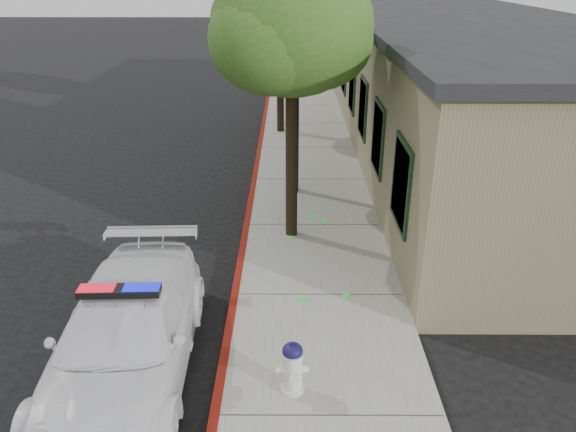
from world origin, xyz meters
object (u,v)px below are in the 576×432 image
(clapboard_building, at_px, (466,88))
(police_car, at_px, (126,334))
(street_tree_far, at_px, (281,10))
(street_tree_mid, at_px, (295,33))
(street_tree_near, at_px, (293,33))
(fire_hydrant, at_px, (292,367))

(clapboard_building, distance_m, police_car, 13.67)
(police_car, relative_size, street_tree_far, 0.88)
(clapboard_building, xyz_separation_m, street_tree_mid, (-5.49, -3.80, 2.07))
(police_car, bearing_deg, clapboard_building, 51.63)
(street_tree_mid, distance_m, street_tree_far, 5.75)
(street_tree_near, bearing_deg, fire_hydrant, -90.05)
(street_tree_near, xyz_separation_m, street_tree_far, (-0.37, 8.42, -0.19))
(street_tree_mid, bearing_deg, street_tree_near, -91.70)
(clapboard_building, xyz_separation_m, street_tree_near, (-5.57, -6.49, 2.37))
(clapboard_building, xyz_separation_m, street_tree_far, (-5.93, 1.93, 2.18))
(street_tree_near, distance_m, street_tree_mid, 2.71)
(street_tree_mid, relative_size, street_tree_far, 0.97)
(street_tree_near, bearing_deg, clapboard_building, 49.38)
(police_car, height_order, street_tree_far, street_tree_far)
(street_tree_far, bearing_deg, clapboard_building, -18.04)
(clapboard_building, relative_size, street_tree_near, 3.59)
(fire_hydrant, height_order, street_tree_near, street_tree_near)
(clapboard_building, xyz_separation_m, fire_hydrant, (-5.57, -11.51, -1.56))
(police_car, relative_size, fire_hydrant, 5.94)
(street_tree_far, bearing_deg, fire_hydrant, -88.46)
(clapboard_building, distance_m, street_tree_mid, 6.99)
(fire_hydrant, height_order, street_tree_far, street_tree_far)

